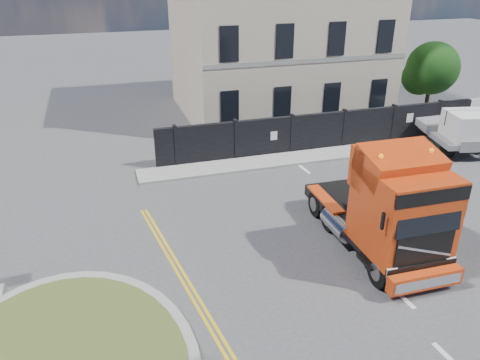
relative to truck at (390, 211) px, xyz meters
name	(u,v)px	position (x,y,z in m)	size (l,w,h in m)	color
ground	(284,260)	(-3.37, 0.71, -1.73)	(120.00, 120.00, 0.00)	#424244
hoarding_fence	(336,130)	(3.19, 9.71, -0.73)	(18.80, 0.25, 2.00)	black
georgian_building	(277,21)	(2.63, 17.21, 4.04)	(12.30, 10.30, 12.80)	beige
tree	(429,70)	(11.01, 12.81, 1.32)	(3.20, 3.20, 4.80)	#382619
pavement_far	(333,154)	(2.63, 8.81, -1.67)	(20.00, 1.60, 0.12)	gray
truck	(390,211)	(0.00, 0.00, 0.00)	(2.54, 6.49, 3.86)	black
flatbed_pickup	(459,129)	(9.12, 7.44, -0.51)	(3.31, 5.81, 2.26)	slate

